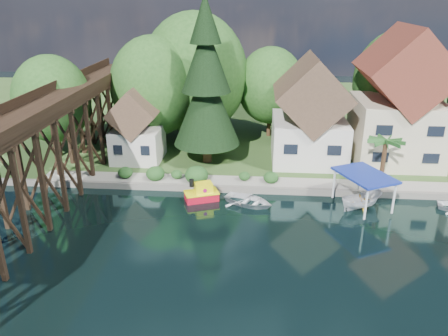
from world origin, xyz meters
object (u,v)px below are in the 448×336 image
Objects in this scene: shed at (137,130)px; palm_tree at (386,143)px; tugboat at (202,193)px; boat_canopy at (362,194)px; boat_white_a at (249,200)px; house_left at (310,117)px; boat_yellow at (361,200)px; house_center at (399,106)px; trestle_bridge at (49,143)px; conifer at (206,86)px.

shed is 1.70× the size of palm_tree.
tugboat is 13.80m from boat_canopy.
boat_white_a is at bearing -7.71° from tugboat.
boat_canopy is (3.63, -10.34, -3.78)m from house_left.
shed reaches higher than boat_yellow.
tugboat is at bearing 86.57° from boat_yellow.
house_left reaches higher than palm_tree.
house_center is 1.77× the size of shed.
shed is (-18.00, -1.50, -1.31)m from house_left.
palm_tree is (29.28, 4.89, -0.82)m from trestle_bridge.
house_center is 22.50m from tugboat.
tugboat is at bearing -151.71° from house_center.
house_center is 19.84m from conifer.
boat_yellow is at bearing -0.66° from tugboat.
shed is at bearing 133.40° from tugboat.
boat_canopy is (14.24, -8.77, -7.23)m from conifer.
conifer is 6.95× the size of boat_yellow.
palm_tree is 17.32m from tugboat.
palm_tree is (-2.72, -6.44, -1.89)m from house_center.
shed is 24.69m from palm_tree.
boat_yellow is (21.67, -8.46, -3.19)m from shed.
conifer reaches higher than palm_tree.
tugboat is at bearing -166.77° from palm_tree.
tugboat is 4.22m from boat_white_a.
trestle_bridge is at bearing 117.10° from boat_white_a.
boat_canopy is (-2.65, -4.40, -3.17)m from palm_tree.
shed is 11.86m from tugboat.
trestle_bridge is 33.96m from house_center.
house_left is 8.67m from palm_tree.
conifer is at bearing 56.79° from boat_yellow.
house_center is (9.00, 0.50, 1.28)m from house_left.
shed is 1.80× the size of boat_white_a.
shed is (-27.00, -2.00, -2.59)m from house_center.
house_left is 4.56× the size of boat_yellow.
conifer reaches higher than house_left.
trestle_bridge is 13.73m from tugboat.
boat_white_a is (17.03, 0.46, -4.90)m from trestle_bridge.
boat_canopy is 0.82m from boat_yellow.
house_left reaches higher than trestle_bridge.
palm_tree is at bearing 58.90° from boat_canopy.
palm_tree is (6.28, -5.94, -0.61)m from house_left.
palm_tree reaches higher than boat_white_a.
boat_yellow is (13.82, -0.16, -0.00)m from tugboat.
palm_tree is 13.65m from boat_white_a.
tugboat is 0.56× the size of boat_canopy.
conifer is 3.86× the size of boat_white_a.
boat_canopy reaches higher than boat_yellow.
boat_yellow is (3.67, -9.96, -4.50)m from house_left.
house_left is at bearing 109.34° from boat_canopy.
boat_white_a is at bearing -144.02° from house_center.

